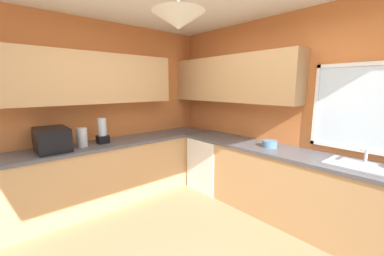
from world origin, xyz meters
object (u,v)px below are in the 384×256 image
(dishwasher, at_px, (212,163))
(sink_assembly, at_px, (361,165))
(kettle, at_px, (82,137))
(blender_appliance, at_px, (102,132))
(bowl, at_px, (270,144))
(microwave, at_px, (52,139))

(dishwasher, relative_size, sink_assembly, 1.39)
(kettle, distance_m, blender_appliance, 0.29)
(dishwasher, relative_size, bowl, 4.39)
(bowl, bearing_deg, blender_appliance, -136.62)
(dishwasher, xyz_separation_m, bowl, (1.02, 0.03, 0.51))
(dishwasher, distance_m, kettle, 2.04)
(microwave, relative_size, kettle, 1.89)
(dishwasher, bearing_deg, kettle, -109.15)
(microwave, relative_size, bowl, 2.49)
(bowl, height_order, blender_appliance, blender_appliance)
(sink_assembly, bearing_deg, bowl, -179.64)
(kettle, relative_size, sink_assembly, 0.42)
(kettle, bearing_deg, blender_appliance, 94.05)
(dishwasher, distance_m, microwave, 2.37)
(blender_appliance, bearing_deg, microwave, -90.00)
(dishwasher, xyz_separation_m, sink_assembly, (2.05, 0.04, 0.48))
(bowl, bearing_deg, sink_assembly, 0.36)
(dishwasher, relative_size, blender_appliance, 2.36)
(kettle, relative_size, bowl, 1.32)
(dishwasher, height_order, blender_appliance, blender_appliance)
(microwave, distance_m, bowl, 2.79)
(sink_assembly, xyz_separation_m, bowl, (-1.02, -0.01, 0.03))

